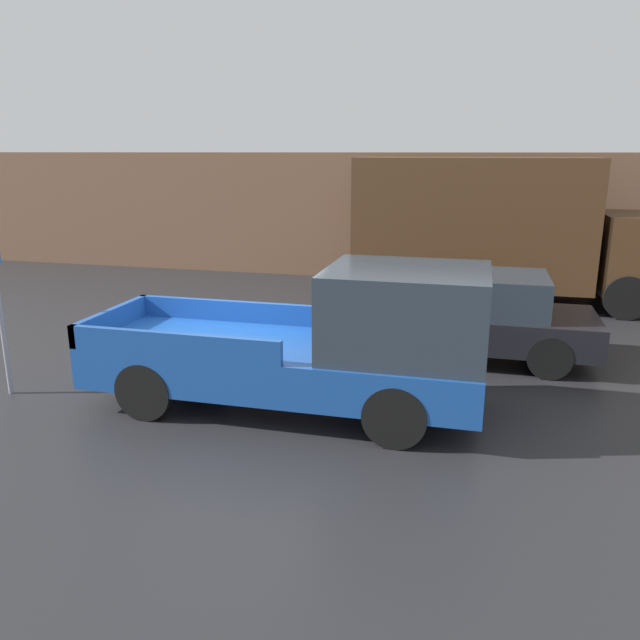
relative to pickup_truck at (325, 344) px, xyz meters
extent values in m
plane|color=#232326|center=(-1.66, 0.68, -0.99)|extent=(60.00, 60.00, 0.00)
cube|color=brown|center=(-1.66, 9.75, 0.79)|extent=(28.00, 0.15, 3.57)
cube|color=#194799|center=(-0.61, 0.00, -0.32)|extent=(5.56, 1.98, 0.60)
cube|color=#28333D|center=(1.11, 0.00, 0.55)|extent=(2.11, 1.86, 1.15)
cube|color=#194799|center=(-1.87, 0.94, 0.14)|extent=(3.06, 0.10, 0.33)
cube|color=#194799|center=(-1.87, -0.94, 0.14)|extent=(3.06, 0.10, 0.33)
cube|color=#194799|center=(-3.35, 0.00, 0.14)|extent=(0.10, 1.98, 0.33)
cylinder|color=black|center=(1.11, 0.87, -0.58)|extent=(0.82, 0.26, 0.82)
cylinder|color=black|center=(1.11, -0.87, -0.58)|extent=(0.82, 0.26, 0.82)
cylinder|color=black|center=(-2.34, 0.87, -0.58)|extent=(0.82, 0.26, 0.82)
cylinder|color=black|center=(-2.34, -0.87, -0.58)|extent=(0.82, 0.26, 0.82)
cube|color=black|center=(1.84, 3.00, -0.40)|extent=(4.45, 1.86, 0.56)
cube|color=#28333D|center=(1.97, 3.00, 0.21)|extent=(2.45, 1.63, 0.67)
cylinder|color=black|center=(3.22, 3.83, -0.63)|extent=(0.72, 0.22, 0.72)
cylinder|color=black|center=(3.22, 2.17, -0.63)|extent=(0.72, 0.22, 0.72)
cylinder|color=black|center=(0.46, 3.83, -0.63)|extent=(0.72, 0.22, 0.72)
cylinder|color=black|center=(0.46, 2.17, -0.63)|extent=(0.72, 0.22, 0.72)
cube|color=#472D19|center=(5.49, 7.57, 0.36)|extent=(1.60, 2.19, 1.76)
cube|color=#472D19|center=(1.78, 7.57, 0.97)|extent=(5.52, 2.30, 2.99)
cylinder|color=black|center=(5.20, 8.58, -0.50)|extent=(0.98, 0.30, 0.98)
cylinder|color=black|center=(5.20, 6.55, -0.50)|extent=(0.98, 0.30, 0.98)
cylinder|color=black|center=(0.66, 8.58, -0.50)|extent=(0.98, 0.30, 0.98)
cylinder|color=black|center=(0.66, 6.55, -0.50)|extent=(0.98, 0.30, 0.98)
cylinder|color=gray|center=(-4.84, -0.57, 0.27)|extent=(0.07, 0.07, 2.52)
camera|label=1|loc=(1.99, -8.07, 2.60)|focal=35.00mm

